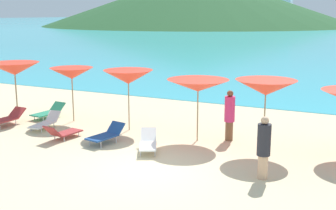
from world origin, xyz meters
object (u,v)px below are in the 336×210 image
(lounge_chair_1, at_px, (45,122))
(cruise_ship, at_px, (259,6))
(umbrella_0, at_px, (14,69))
(umbrella_3, at_px, (198,85))
(lounge_chair_3, at_px, (148,142))
(lounge_chair_4, at_px, (49,112))
(beachgoer_0, at_px, (264,146))
(umbrella_1, at_px, (72,73))
(lounge_chair_2, at_px, (63,132))
(lounge_chair_6, at_px, (7,118))
(beachgoer_1, at_px, (230,114))
(umbrella_4, at_px, (266,88))
(umbrella_2, at_px, (128,77))
(lounge_chair_0, at_px, (106,134))

(lounge_chair_1, relative_size, cruise_ship, 0.03)
(umbrella_0, relative_size, umbrella_3, 1.08)
(lounge_chair_1, bearing_deg, lounge_chair_3, -15.91)
(lounge_chair_4, bearing_deg, beachgoer_0, -11.04)
(umbrella_1, height_order, lounge_chair_2, umbrella_1)
(lounge_chair_4, xyz_separation_m, lounge_chair_6, (-0.61, -1.76, 0.04))
(umbrella_1, relative_size, umbrella_3, 1.01)
(umbrella_3, relative_size, beachgoer_1, 1.23)
(lounge_chair_2, relative_size, lounge_chair_3, 0.98)
(umbrella_4, bearing_deg, umbrella_3, 174.33)
(lounge_chair_2, bearing_deg, umbrella_2, -118.09)
(lounge_chair_3, distance_m, beachgoer_0, 4.08)
(lounge_chair_3, xyz_separation_m, beachgoer_1, (1.99, 2.34, 0.65))
(beachgoer_0, bearing_deg, lounge_chair_6, 168.68)
(umbrella_3, distance_m, lounge_chair_6, 7.99)
(umbrella_3, relative_size, lounge_chair_0, 1.48)
(cruise_ship, bearing_deg, umbrella_1, -77.18)
(lounge_chair_1, bearing_deg, lounge_chair_0, -18.01)
(beachgoer_1, bearing_deg, lounge_chair_1, 145.68)
(umbrella_4, distance_m, lounge_chair_2, 7.27)
(umbrella_3, relative_size, umbrella_4, 0.93)
(lounge_chair_4, bearing_deg, umbrella_4, 1.63)
(umbrella_0, distance_m, lounge_chair_4, 2.30)
(umbrella_0, bearing_deg, umbrella_4, -0.19)
(umbrella_4, bearing_deg, lounge_chair_6, -173.47)
(umbrella_1, xyz_separation_m, umbrella_2, (2.82, -0.18, 0.05))
(lounge_chair_1, bearing_deg, umbrella_3, 2.75)
(lounge_chair_0, bearing_deg, lounge_chair_4, 165.45)
(umbrella_1, relative_size, lounge_chair_4, 1.42)
(umbrella_1, xyz_separation_m, beachgoer_1, (6.74, 0.15, -1.06))
(umbrella_0, height_order, beachgoer_1, umbrella_0)
(umbrella_3, relative_size, lounge_chair_2, 1.48)
(lounge_chair_2, distance_m, lounge_chair_3, 3.42)
(lounge_chair_0, height_order, lounge_chair_2, lounge_chair_0)
(umbrella_0, bearing_deg, lounge_chair_3, -12.47)
(umbrella_1, relative_size, cruise_ship, 0.05)
(beachgoer_0, bearing_deg, lounge_chair_0, 166.01)
(lounge_chair_0, distance_m, lounge_chair_1, 3.36)
(umbrella_1, distance_m, beachgoer_1, 6.82)
(umbrella_3, height_order, beachgoer_1, umbrella_3)
(lounge_chair_3, bearing_deg, lounge_chair_1, 144.12)
(umbrella_2, bearing_deg, beachgoer_0, -25.06)
(umbrella_3, height_order, lounge_chair_2, umbrella_3)
(umbrella_0, bearing_deg, beachgoer_0, -11.88)
(umbrella_2, distance_m, umbrella_3, 2.93)
(beachgoer_0, xyz_separation_m, cruise_ship, (-62.28, 237.38, 7.75))
(umbrella_1, xyz_separation_m, beachgoer_0, (8.71, -2.94, -1.10))
(umbrella_0, xyz_separation_m, umbrella_1, (2.57, 0.57, -0.11))
(umbrella_2, height_order, beachgoer_1, umbrella_2)
(lounge_chair_1, relative_size, lounge_chair_6, 1.01)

